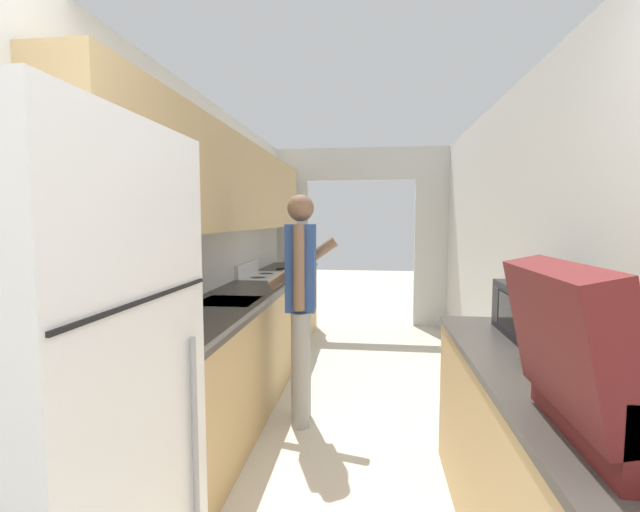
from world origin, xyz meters
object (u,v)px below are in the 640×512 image
knife (281,268)px  person (301,301)px  range_oven (274,316)px  refrigerator (34,426)px  suitcase (617,380)px  microwave (539,312)px  book_stack (558,361)px

knife → person: bearing=-36.9°
range_oven → refrigerator: bearing=-88.9°
range_oven → suitcase: 3.74m
refrigerator → suitcase: 1.67m
suitcase → refrigerator: bearing=-176.2°
microwave → person: bearing=150.7°
refrigerator → range_oven: size_ratio=1.72×
suitcase → microwave: 1.08m
person → book_stack: person is taller
refrigerator → suitcase: refrigerator is taller
person → microwave: size_ratio=3.14×
book_stack → knife: size_ratio=1.09×
knife → microwave: bearing=-18.1°
microwave → knife: size_ratio=1.85×
suitcase → knife: (-1.76, 3.88, -0.16)m
microwave → knife: microwave is taller
range_oven → knife: 0.76m
person → book_stack: (1.25, -1.30, 0.04)m
microwave → refrigerator: bearing=-147.7°
refrigerator → suitcase: bearing=3.8°
suitcase → book_stack: bearing=82.7°
microwave → knife: bearing=124.7°
range_oven → person: size_ratio=0.62×
refrigerator → knife: bearing=91.5°
person → suitcase: size_ratio=3.00×
knife → book_stack: bearing=-24.2°
range_oven → microwave: size_ratio=1.94×
suitcase → range_oven: bearing=117.8°
suitcase → microwave: size_ratio=1.05×
refrigerator → person: bearing=76.0°
refrigerator → book_stack: size_ratio=5.63×
person → suitcase: person is taller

